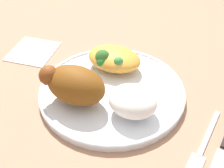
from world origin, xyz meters
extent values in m
plane|color=#A5765B|center=(0.00, 0.00, 0.00)|extent=(2.00, 2.00, 0.00)
cylinder|color=white|center=(0.00, 0.00, 0.01)|extent=(0.27, 0.27, 0.01)
torus|color=white|center=(0.00, 0.00, 0.01)|extent=(0.28, 0.28, 0.01)
ellipsoid|color=brown|center=(0.04, 0.05, 0.05)|extent=(0.11, 0.07, 0.07)
sphere|color=brown|center=(0.09, 0.07, 0.06)|extent=(0.04, 0.04, 0.04)
ellipsoid|color=white|center=(-0.06, 0.04, 0.04)|extent=(0.08, 0.07, 0.05)
ellipsoid|color=gold|center=(0.03, -0.06, 0.03)|extent=(0.11, 0.08, 0.04)
sphere|color=#24702D|center=(0.04, -0.04, 0.04)|extent=(0.02, 0.02, 0.02)
sphere|color=#3A8640|center=(0.01, -0.04, 0.04)|extent=(0.02, 0.02, 0.02)
sphere|color=#346C2B|center=(0.04, -0.05, 0.04)|extent=(0.03, 0.03, 0.03)
sphere|color=#3A8538|center=(0.04, -0.06, 0.04)|extent=(0.02, 0.02, 0.02)
cube|color=silver|center=(-0.19, 0.02, 0.00)|extent=(0.02, 0.11, 0.01)
cube|color=silver|center=(-0.18, 0.09, 0.00)|extent=(0.02, 0.04, 0.00)
cube|color=white|center=(0.22, -0.05, 0.00)|extent=(0.11, 0.12, 0.00)
camera|label=1|loc=(-0.19, 0.39, 0.39)|focal=48.60mm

